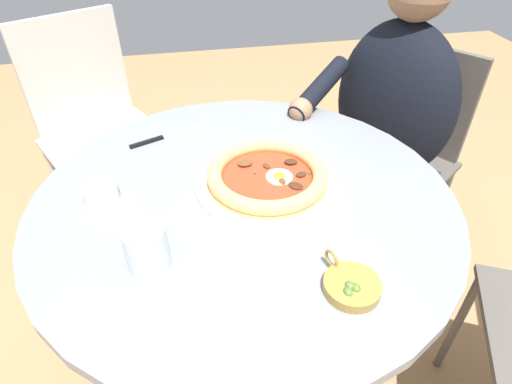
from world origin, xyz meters
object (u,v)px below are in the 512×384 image
object	(u,v)px
cafe_chair_spare_far	(96,118)
water_glass	(147,250)
ramekin_capers	(101,192)
fork_utensil	(263,335)
diner_person	(382,156)
pizza_on_plate	(267,177)
olive_pan	(351,286)
cafe_chair_diner	(401,143)
steak_knife	(157,139)
dining_table	(245,252)

from	to	relation	value
cafe_chair_spare_far	water_glass	bearing A→B (deg)	-166.56
cafe_chair_spare_far	ramekin_capers	bearing A→B (deg)	-170.14
fork_utensil	diner_person	distance (m)	0.98
pizza_on_plate	diner_person	distance (m)	0.66
olive_pan	cafe_chair_diner	distance (m)	0.97
fork_utensil	pizza_on_plate	bearing A→B (deg)	-13.55
pizza_on_plate	water_glass	distance (m)	0.33
diner_person	water_glass	bearing A→B (deg)	126.51
pizza_on_plate	fork_utensil	xyz separation A→B (m)	(-0.38, 0.09, -0.02)
fork_utensil	diner_person	size ratio (longest dim) A/B	0.14
steak_knife	ramekin_capers	size ratio (longest dim) A/B	2.66
cafe_chair_diner	cafe_chair_spare_far	bearing A→B (deg)	72.82
steak_knife	diner_person	size ratio (longest dim) A/B	0.17
water_glass	olive_pan	distance (m)	0.36
water_glass	ramekin_capers	xyz separation A→B (m)	(0.21, 0.10, -0.02)
steak_knife	fork_utensil	distance (m)	0.64
olive_pan	cafe_chair_diner	world-z (taller)	cafe_chair_diner
cafe_chair_diner	olive_pan	bearing A→B (deg)	145.10
diner_person	steak_knife	bearing A→B (deg)	99.23
olive_pan	fork_utensil	bearing A→B (deg)	108.84
fork_utensil	cafe_chair_diner	bearing A→B (deg)	-40.42
pizza_on_plate	diner_person	size ratio (longest dim) A/B	0.29
olive_pan	diner_person	size ratio (longest dim) A/B	0.11
diner_person	cafe_chair_diner	distance (m)	0.14
steak_knife	cafe_chair_spare_far	world-z (taller)	cafe_chair_spare_far
ramekin_capers	cafe_chair_diner	size ratio (longest dim) A/B	0.09
olive_pan	cafe_chair_diner	xyz separation A→B (m)	(0.77, -0.54, -0.24)
pizza_on_plate	cafe_chair_spare_far	size ratio (longest dim) A/B	0.37
ramekin_capers	fork_utensil	bearing A→B (deg)	-145.60
steak_knife	cafe_chair_diner	world-z (taller)	cafe_chair_diner
ramekin_capers	diner_person	world-z (taller)	diner_person
olive_pan	pizza_on_plate	bearing A→B (deg)	12.95
pizza_on_plate	cafe_chair_spare_far	world-z (taller)	cafe_chair_spare_far
water_glass	pizza_on_plate	bearing A→B (deg)	-53.09
pizza_on_plate	olive_pan	size ratio (longest dim) A/B	2.73
water_glass	fork_utensil	distance (m)	0.25
olive_pan	cafe_chair_spare_far	size ratio (longest dim) A/B	0.13
olive_pan	ramekin_capers	bearing A→B (deg)	52.16
cafe_chair_diner	ramekin_capers	bearing A→B (deg)	113.62
dining_table	olive_pan	world-z (taller)	olive_pan
fork_utensil	diner_person	bearing A→B (deg)	-38.22
ramekin_capers	diner_person	bearing A→B (deg)	-68.02
ramekin_capers	fork_utensil	xyz separation A→B (m)	(-0.40, -0.27, -0.02)
water_glass	cafe_chair_spare_far	world-z (taller)	cafe_chair_spare_far
pizza_on_plate	cafe_chair_spare_far	bearing A→B (deg)	32.39
olive_pan	diner_person	xyz separation A→B (m)	(0.69, -0.42, -0.23)
cafe_chair_diner	diner_person	bearing A→B (deg)	124.52
water_glass	fork_utensil	size ratio (longest dim) A/B	0.57
water_glass	fork_utensil	world-z (taller)	water_glass
steak_knife	cafe_chair_diner	size ratio (longest dim) A/B	0.24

